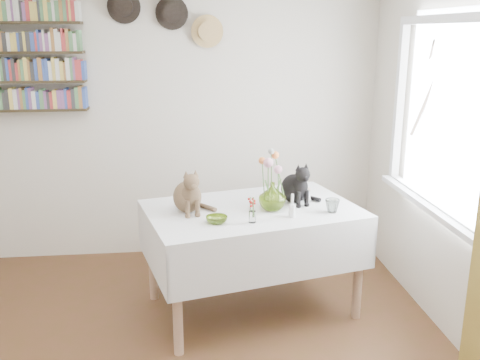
{
  "coord_description": "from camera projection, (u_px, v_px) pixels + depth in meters",
  "views": [
    {
      "loc": [
        0.21,
        -2.6,
        2.05
      ],
      "look_at": [
        0.6,
        0.97,
        1.05
      ],
      "focal_mm": 40.0,
      "sensor_mm": 36.0,
      "label": 1
    }
  ],
  "objects": [
    {
      "name": "flower_bouquet",
      "position": [
        273.0,
        163.0,
        3.78
      ],
      "size": [
        0.17,
        0.12,
        0.39
      ],
      "color": "#4C7233",
      "rests_on": "flower_vase"
    },
    {
      "name": "window",
      "position": [
        443.0,
        132.0,
        3.61
      ],
      "size": [
        0.12,
        1.52,
        1.32
      ],
      "color": "white",
      "rests_on": "room"
    },
    {
      "name": "porcelain_figurine",
      "position": [
        308.0,
        195.0,
        4.06
      ],
      "size": [
        0.05,
        0.05,
        0.1
      ],
      "color": "white",
      "rests_on": "dining_table"
    },
    {
      "name": "bookshelf_unit",
      "position": [
        23.0,
        57.0,
        4.48
      ],
      "size": [
        1.0,
        0.16,
        0.91
      ],
      "color": "#312715",
      "rests_on": "room"
    },
    {
      "name": "wall_hats",
      "position": [
        168.0,
        17.0,
        4.54
      ],
      "size": [
        0.98,
        0.09,
        0.48
      ],
      "color": "black",
      "rests_on": "room"
    },
    {
      "name": "dining_table",
      "position": [
        252.0,
        233.0,
        3.95
      ],
      "size": [
        1.7,
        1.31,
        0.81
      ],
      "color": "white",
      "rests_on": "room"
    },
    {
      "name": "room",
      "position": [
        142.0,
        196.0,
        2.68
      ],
      "size": [
        4.08,
        4.58,
        2.58
      ],
      "color": "brown",
      "rests_on": "ground"
    },
    {
      "name": "candlestick",
      "position": [
        292.0,
        209.0,
        3.69
      ],
      "size": [
        0.05,
        0.05,
        0.17
      ],
      "color": "white",
      "rests_on": "dining_table"
    },
    {
      "name": "flower_vase",
      "position": [
        272.0,
        196.0,
        3.83
      ],
      "size": [
        0.26,
        0.26,
        0.2
      ],
      "primitive_type": "imported",
      "rotation": [
        0.0,
        0.0,
        0.45
      ],
      "color": "#9BBB3B",
      "rests_on": "dining_table"
    },
    {
      "name": "tabby_cat",
      "position": [
        187.0,
        189.0,
        3.79
      ],
      "size": [
        0.29,
        0.33,
        0.33
      ],
      "primitive_type": null,
      "rotation": [
        0.0,
        0.0,
        0.25
      ],
      "color": "brown",
      "rests_on": "dining_table"
    },
    {
      "name": "berry_jar",
      "position": [
        252.0,
        210.0,
        3.58
      ],
      "size": [
        0.05,
        0.05,
        0.2
      ],
      "color": "white",
      "rests_on": "dining_table"
    },
    {
      "name": "drinking_glass",
      "position": [
        332.0,
        206.0,
        3.8
      ],
      "size": [
        0.14,
        0.14,
        0.1
      ],
      "primitive_type": "imported",
      "rotation": [
        0.0,
        0.0,
        0.43
      ],
      "color": "white",
      "rests_on": "dining_table"
    },
    {
      "name": "black_cat",
      "position": [
        294.0,
        181.0,
        4.0
      ],
      "size": [
        0.29,
        0.33,
        0.33
      ],
      "primitive_type": null,
      "rotation": [
        0.0,
        0.0,
        0.31
      ],
      "color": "black",
      "rests_on": "dining_table"
    },
    {
      "name": "green_bowl",
      "position": [
        217.0,
        220.0,
        3.59
      ],
      "size": [
        0.19,
        0.19,
        0.05
      ],
      "primitive_type": "imported",
      "rotation": [
        0.0,
        0.0,
        0.41
      ],
      "color": "#9BBB3B",
      "rests_on": "dining_table"
    }
  ]
}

